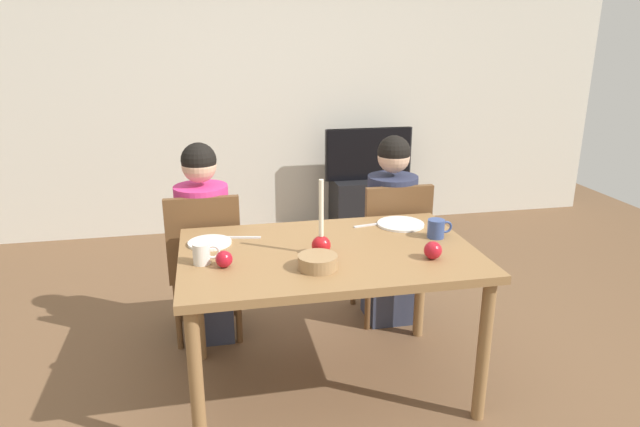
# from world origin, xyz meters

# --- Properties ---
(ground_plane) EXTENTS (7.68, 7.68, 0.00)m
(ground_plane) POSITION_xyz_m (0.00, 0.00, 0.00)
(ground_plane) COLOR brown
(back_wall) EXTENTS (6.40, 0.10, 2.60)m
(back_wall) POSITION_xyz_m (0.00, 2.60, 1.30)
(back_wall) COLOR beige
(back_wall) RESTS_ON ground
(dining_table) EXTENTS (1.40, 0.90, 0.75)m
(dining_table) POSITION_xyz_m (0.00, 0.00, 0.67)
(dining_table) COLOR olive
(dining_table) RESTS_ON ground
(chair_left) EXTENTS (0.40, 0.40, 0.90)m
(chair_left) POSITION_xyz_m (-0.59, 0.61, 0.51)
(chair_left) COLOR brown
(chair_left) RESTS_ON ground
(chair_right) EXTENTS (0.40, 0.40, 0.90)m
(chair_right) POSITION_xyz_m (0.53, 0.61, 0.51)
(chair_right) COLOR brown
(chair_right) RESTS_ON ground
(person_left_child) EXTENTS (0.30, 0.30, 1.17)m
(person_left_child) POSITION_xyz_m (-0.59, 0.64, 0.57)
(person_left_child) COLOR #33384C
(person_left_child) RESTS_ON ground
(person_right_child) EXTENTS (0.30, 0.30, 1.17)m
(person_right_child) POSITION_xyz_m (0.53, 0.64, 0.57)
(person_right_child) COLOR #33384C
(person_right_child) RESTS_ON ground
(tv_stand) EXTENTS (0.64, 0.40, 0.48)m
(tv_stand) POSITION_xyz_m (0.87, 2.30, 0.24)
(tv_stand) COLOR black
(tv_stand) RESTS_ON ground
(tv) EXTENTS (0.79, 0.05, 0.46)m
(tv) POSITION_xyz_m (0.87, 2.30, 0.71)
(tv) COLOR black
(tv) RESTS_ON tv_stand
(candle_centerpiece) EXTENTS (0.09, 0.09, 0.36)m
(candle_centerpiece) POSITION_xyz_m (-0.04, -0.04, 0.82)
(candle_centerpiece) COLOR red
(candle_centerpiece) RESTS_ON dining_table
(plate_left) EXTENTS (0.21, 0.21, 0.01)m
(plate_left) POSITION_xyz_m (-0.55, 0.20, 0.76)
(plate_left) COLOR white
(plate_left) RESTS_ON dining_table
(plate_right) EXTENTS (0.25, 0.25, 0.01)m
(plate_right) POSITION_xyz_m (0.46, 0.28, 0.76)
(plate_right) COLOR white
(plate_right) RESTS_ON dining_table
(mug_left) EXTENTS (0.12, 0.08, 0.10)m
(mug_left) POSITION_xyz_m (-0.59, -0.05, 0.80)
(mug_left) COLOR silver
(mug_left) RESTS_ON dining_table
(mug_right) EXTENTS (0.13, 0.09, 0.09)m
(mug_right) POSITION_xyz_m (0.57, 0.06, 0.80)
(mug_right) COLOR #33477F
(mug_right) RESTS_ON dining_table
(fork_left) EXTENTS (0.18, 0.05, 0.01)m
(fork_left) POSITION_xyz_m (-0.39, 0.25, 0.75)
(fork_left) COLOR silver
(fork_left) RESTS_ON dining_table
(fork_right) EXTENTS (0.18, 0.05, 0.01)m
(fork_right) POSITION_xyz_m (0.29, 0.30, 0.75)
(fork_right) COLOR silver
(fork_right) RESTS_ON dining_table
(bowl_walnuts) EXTENTS (0.18, 0.18, 0.06)m
(bowl_walnuts) POSITION_xyz_m (-0.09, -0.20, 0.78)
(bowl_walnuts) COLOR #99754C
(bowl_walnuts) RESTS_ON dining_table
(apple_near_candle) EXTENTS (0.08, 0.08, 0.08)m
(apple_near_candle) POSITION_xyz_m (-0.49, -0.11, 0.79)
(apple_near_candle) COLOR #AE1321
(apple_near_candle) RESTS_ON dining_table
(apple_by_left_plate) EXTENTS (0.08, 0.08, 0.08)m
(apple_by_left_plate) POSITION_xyz_m (0.44, -0.20, 0.79)
(apple_by_left_plate) COLOR #AE1521
(apple_by_left_plate) RESTS_ON dining_table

